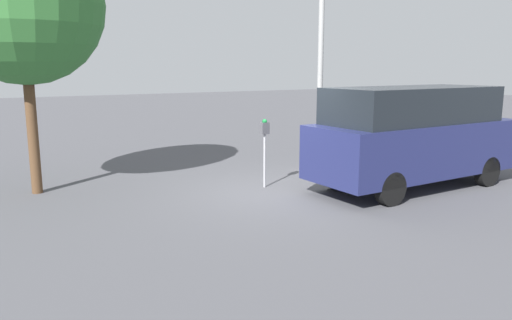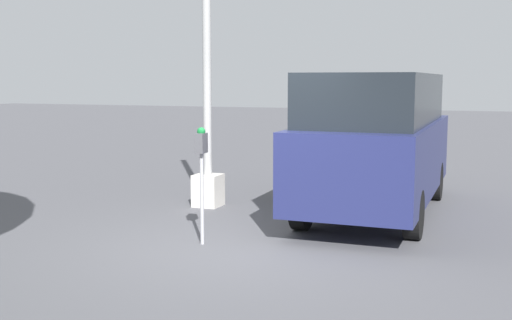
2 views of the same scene
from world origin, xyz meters
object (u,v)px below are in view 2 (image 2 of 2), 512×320
at_px(parking_meter_far, 310,131).
at_px(lamp_post, 207,121).
at_px(parking_meter_near, 201,159).
at_px(fire_hydrant, 295,175).
at_px(parked_van, 377,140).

distance_m(parking_meter_far, lamp_post, 3.15).
bearing_deg(parking_meter_near, lamp_post, 18.61).
bearing_deg(fire_hydrant, parked_van, -125.30).
distance_m(parking_meter_far, fire_hydrant, 1.49).
height_order(parking_meter_far, lamp_post, lamp_post).
relative_size(parked_van, fire_hydrant, 6.81).
relative_size(parking_meter_near, parked_van, 0.31).
xyz_separation_m(parking_meter_near, parked_van, (2.81, -1.75, 0.07)).
bearing_deg(fire_hydrant, parking_meter_far, 4.47).
bearing_deg(parked_van, lamp_post, 98.36).
bearing_deg(lamp_post, parking_meter_near, -156.08).
bearing_deg(lamp_post, parked_van, -81.02).
xyz_separation_m(lamp_post, fire_hydrant, (1.71, -1.01, -1.10)).
relative_size(parking_meter_far, lamp_post, 0.30).
bearing_deg(parking_meter_near, parking_meter_far, -3.84).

